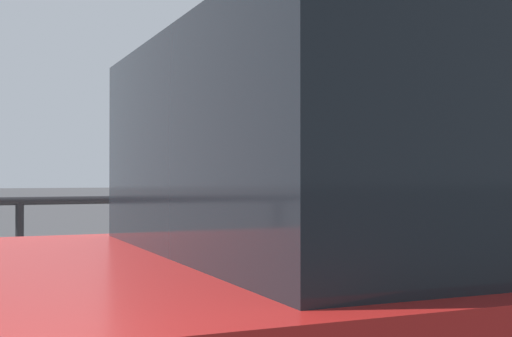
{
  "coord_description": "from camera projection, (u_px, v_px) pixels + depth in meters",
  "views": [
    {
      "loc": [
        -1.33,
        -3.29,
        1.35
      ],
      "look_at": [
        0.29,
        0.48,
        1.39
      ],
      "focal_mm": 48.51,
      "sensor_mm": 36.0,
      "label": 1
    }
  ],
  "objects": [
    {
      "name": "parked_sedan_red",
      "position": [
        460.0,
        319.0,
        2.29
      ],
      "size": [
        4.6,
        1.82,
        1.76
      ],
      "rotation": [
        0.0,
        0.0,
        -1.57
      ],
      "color": "maroon",
      "rests_on": "ground"
    },
    {
      "name": "pedestrian_at_meter",
      "position": [
        302.0,
        221.0,
        4.27
      ],
      "size": [
        0.59,
        0.69,
        1.64
      ],
      "rotation": [
        0.0,
        0.0,
        -2.85
      ],
      "color": "brown",
      "rests_on": "sidewalk_curb"
    },
    {
      "name": "background_railing",
      "position": [
        144.0,
        235.0,
        5.39
      ],
      "size": [
        24.06,
        0.06,
        1.06
      ],
      "color": "black",
      "rests_on": "sidewalk_curb"
    },
    {
      "name": "parking_meter",
      "position": [
        232.0,
        216.0,
        3.87
      ],
      "size": [
        0.18,
        0.19,
        1.34
      ],
      "rotation": [
        0.0,
        0.0,
        3.13
      ],
      "color": "slate",
      "rests_on": "sidewalk_curb"
    }
  ]
}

